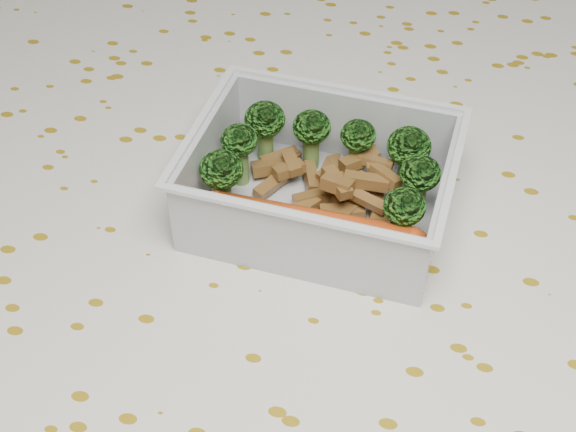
# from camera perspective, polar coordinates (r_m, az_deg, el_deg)

# --- Properties ---
(dining_table) EXTENTS (1.40, 0.90, 0.75)m
(dining_table) POSITION_cam_1_polar(r_m,az_deg,el_deg) (0.57, 0.98, -7.92)
(dining_table) COLOR brown
(dining_table) RESTS_ON ground
(tablecloth) EXTENTS (1.46, 0.96, 0.19)m
(tablecloth) POSITION_cam_1_polar(r_m,az_deg,el_deg) (0.53, 1.04, -4.60)
(tablecloth) COLOR silver
(tablecloth) RESTS_ON dining_table
(lunch_container) EXTENTS (0.17, 0.14, 0.06)m
(lunch_container) POSITION_cam_1_polar(r_m,az_deg,el_deg) (0.50, 2.31, 1.82)
(lunch_container) COLOR silver
(lunch_container) RESTS_ON tablecloth
(broccoli_florets) EXTENTS (0.15, 0.09, 0.05)m
(broccoli_florets) POSITION_cam_1_polar(r_m,az_deg,el_deg) (0.51, 2.79, 4.32)
(broccoli_florets) COLOR #608C3F
(broccoli_florets) RESTS_ON lunch_container
(meat_pile) EXTENTS (0.10, 0.07, 0.03)m
(meat_pile) POSITION_cam_1_polar(r_m,az_deg,el_deg) (0.52, 3.11, 2.40)
(meat_pile) COLOR brown
(meat_pile) RESTS_ON lunch_container
(sausage) EXTENTS (0.14, 0.03, 0.02)m
(sausage) POSITION_cam_1_polar(r_m,az_deg,el_deg) (0.48, 1.64, -0.79)
(sausage) COLOR #BC4213
(sausage) RESTS_ON lunch_container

